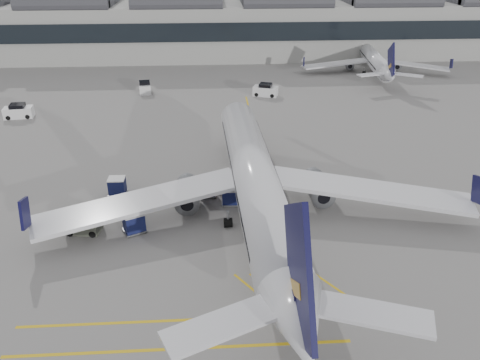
{
  "coord_description": "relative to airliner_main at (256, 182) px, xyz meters",
  "views": [
    {
      "loc": [
        4.58,
        -33.99,
        23.08
      ],
      "look_at": [
        6.78,
        2.74,
        4.0
      ],
      "focal_mm": 35.0,
      "sensor_mm": 36.0,
      "label": 1
    }
  ],
  "objects": [
    {
      "name": "ground",
      "position": [
        -8.26,
        -3.47,
        -3.37
      ],
      "size": [
        220.0,
        220.0,
        0.0
      ],
      "primitive_type": "plane",
      "color": "gray",
      "rests_on": "ground"
    },
    {
      "name": "terminal",
      "position": [
        -8.26,
        68.46,
        2.77
      ],
      "size": [
        200.0,
        20.45,
        12.4
      ],
      "color": "#9E9E99",
      "rests_on": "ground"
    },
    {
      "name": "apron_markings",
      "position": [
        1.74,
        6.53,
        -3.36
      ],
      "size": [
        0.25,
        60.0,
        0.01
      ],
      "primitive_type": "cube",
      "color": "gold",
      "rests_on": "ground"
    },
    {
      "name": "airliner_main",
      "position": [
        0.0,
        0.0,
        0.0
      ],
      "size": [
        39.41,
        43.11,
        11.46
      ],
      "rotation": [
        0.0,
        0.0,
        0.04
      ],
      "color": "silver",
      "rests_on": "ground"
    },
    {
      "name": "airliner_far",
      "position": [
        27.28,
        50.61,
        -0.98
      ],
      "size": [
        27.74,
        30.47,
        8.11
      ],
      "rotation": [
        0.0,
        0.0,
        -0.12
      ],
      "color": "silver",
      "rests_on": "ground"
    },
    {
      "name": "belt_loader",
      "position": [
        -1.82,
        5.36,
        -2.8
      ],
      "size": [
        4.81,
        1.8,
        1.95
      ],
      "rotation": [
        0.0,
        0.0,
        -0.05
      ],
      "color": "#B8B4AF",
      "rests_on": "ground"
    },
    {
      "name": "baggage_cart_a",
      "position": [
        -2.28,
        1.91,
        -2.44
      ],
      "size": [
        1.69,
        1.41,
        1.73
      ],
      "rotation": [
        0.0,
        0.0,
        -0.04
      ],
      "color": "gray",
      "rests_on": "ground"
    },
    {
      "name": "baggage_cart_b",
      "position": [
        -4.45,
        3.67,
        -2.47
      ],
      "size": [
        1.65,
        1.38,
        1.68
      ],
      "rotation": [
        0.0,
        0.0,
        0.05
      ],
      "color": "gray",
      "rests_on": "ground"
    },
    {
      "name": "baggage_cart_c",
      "position": [
        -13.52,
        4.51,
        -2.37
      ],
      "size": [
        1.77,
        1.46,
        1.85
      ],
      "rotation": [
        0.0,
        0.0,
        -0.01
      ],
      "color": "gray",
      "rests_on": "ground"
    },
    {
      "name": "baggage_cart_d",
      "position": [
        -10.88,
        -2.42,
        -2.32
      ],
      "size": [
        2.31,
        2.15,
        1.94
      ],
      "rotation": [
        0.0,
        0.0,
        0.43
      ],
      "color": "gray",
      "rests_on": "ground"
    },
    {
      "name": "ramp_agent_a",
      "position": [
        -3.34,
        4.63,
        -2.47
      ],
      "size": [
        0.78,
        0.69,
        1.79
      ],
      "primitive_type": "imported",
      "rotation": [
        0.0,
        0.0,
        0.5
      ],
      "color": "#FB540D",
      "rests_on": "ground"
    },
    {
      "name": "ramp_agent_b",
      "position": [
        -2.75,
        4.72,
        -2.42
      ],
      "size": [
        1.16,
        1.09,
        1.9
      ],
      "primitive_type": "imported",
      "rotation": [
        0.0,
        0.0,
        3.67
      ],
      "color": "#FC420D",
      "rests_on": "ground"
    },
    {
      "name": "pushback_tug",
      "position": [
        -15.3,
        -2.13,
        -2.66
      ],
      "size": [
        3.03,
        2.12,
        1.58
      ],
      "rotation": [
        0.0,
        0.0,
        -0.15
      ],
      "color": "#525749",
      "rests_on": "ground"
    },
    {
      "name": "safety_cone_nose",
      "position": [
        -0.5,
        17.4,
        -3.12
      ],
      "size": [
        0.35,
        0.35,
        0.49
      ],
      "primitive_type": "cone",
      "color": "#F24C0A",
      "rests_on": "ground"
    },
    {
      "name": "safety_cone_engine",
      "position": [
        3.94,
        5.15,
        -3.12
      ],
      "size": [
        0.35,
        0.35,
        0.49
      ],
      "primitive_type": "cone",
      "color": "#F24C0A",
      "rests_on": "ground"
    },
    {
      "name": "service_van_left",
      "position": [
        -31.7,
        28.57,
        -2.46
      ],
      "size": [
        4.14,
        2.43,
        2.02
      ],
      "rotation": [
        0.0,
        0.0,
        0.12
      ],
      "color": "silver",
      "rests_on": "ground"
    },
    {
      "name": "service_van_mid",
      "position": [
        -15.01,
        39.93,
        -2.51
      ],
      "size": [
        2.39,
        3.95,
        1.91
      ],
      "rotation": [
        0.0,
        0.0,
        1.72
      ],
      "color": "silver",
      "rests_on": "ground"
    },
    {
      "name": "service_van_right",
      "position": [
        4.96,
        36.93,
        -2.47
      ],
      "size": [
        4.33,
        3.08,
        2.01
      ],
      "rotation": [
        0.0,
        0.0,
        -0.32
      ],
      "color": "silver",
      "rests_on": "ground"
    }
  ]
}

